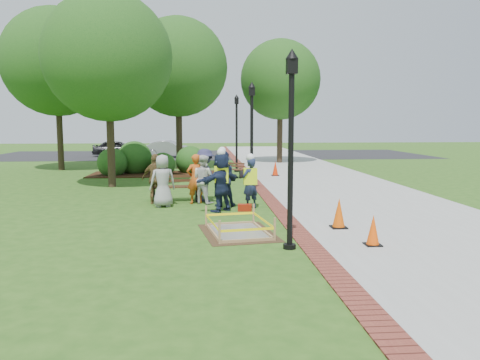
{
  "coord_description": "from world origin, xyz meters",
  "views": [
    {
      "loc": [
        -0.61,
        -12.82,
        2.74
      ],
      "look_at": [
        0.5,
        1.2,
        1.0
      ],
      "focal_mm": 35.0,
      "sensor_mm": 36.0,
      "label": 1
    }
  ],
  "objects": [
    {
      "name": "shrub_d",
      "position": [
        -1.3,
        12.61,
        0.0
      ],
      "size": [
        1.59,
        1.59,
        1.59
      ],
      "primitive_type": "sphere",
      "color": "#134214",
      "rests_on": "ground"
    },
    {
      "name": "cone_far",
      "position": [
        3.08,
        10.79,
        0.37
      ],
      "size": [
        0.38,
        0.38,
        0.76
      ],
      "color": "black",
      "rests_on": "ground"
    },
    {
      "name": "casual_person_a",
      "position": [
        -1.92,
        2.36,
        0.85
      ],
      "size": [
        0.62,
        0.49,
        1.7
      ],
      "color": "#949494",
      "rests_on": "ground"
    },
    {
      "name": "sidewalk",
      "position": [
        5.0,
        10.0,
        0.01
      ],
      "size": [
        6.0,
        60.0,
        0.02
      ],
      "primitive_type": "cube",
      "color": "#9E9E99",
      "rests_on": "ground"
    },
    {
      "name": "tree_left",
      "position": [
        -4.49,
        7.34,
        5.41
      ],
      "size": [
        5.31,
        5.31,
        8.07
      ],
      "color": "#3D2D1E",
      "rests_on": "ground"
    },
    {
      "name": "shrub_b",
      "position": [
        -4.29,
        12.69,
        0.0
      ],
      "size": [
        1.88,
        1.88,
        1.88
      ],
      "primitive_type": "sphere",
      "color": "#134214",
      "rests_on": "ground"
    },
    {
      "name": "mulch_bed",
      "position": [
        -3.0,
        12.0,
        0.02
      ],
      "size": [
        7.0,
        3.0,
        0.05
      ],
      "primitive_type": "cube",
      "color": "#381E0F",
      "rests_on": "ground"
    },
    {
      "name": "casual_person_c",
      "position": [
        -0.62,
        2.9,
        0.82
      ],
      "size": [
        0.63,
        0.59,
        1.65
      ],
      "color": "silver",
      "rests_on": "ground"
    },
    {
      "name": "casual_person_e",
      "position": [
        -0.56,
        3.28,
        0.92
      ],
      "size": [
        0.69,
        0.67,
        1.83
      ],
      "color": "#2C2C4D",
      "rests_on": "ground"
    },
    {
      "name": "shrub_e",
      "position": [
        -2.7,
        13.29,
        0.0
      ],
      "size": [
        1.11,
        1.11,
        1.11
      ],
      "primitive_type": "sphere",
      "color": "#134214",
      "rests_on": "ground"
    },
    {
      "name": "parking_lot",
      "position": [
        0.0,
        27.0,
        0.0
      ],
      "size": [
        36.0,
        12.0,
        0.01
      ],
      "primitive_type": "cube",
      "color": "black",
      "rests_on": "ground"
    },
    {
      "name": "ground",
      "position": [
        0.0,
        0.0,
        0.0
      ],
      "size": [
        100.0,
        100.0,
        0.0
      ],
      "primitive_type": "plane",
      "color": "#285116",
      "rests_on": "ground"
    },
    {
      "name": "casual_person_d",
      "position": [
        -2.2,
        2.93,
        0.84
      ],
      "size": [
        0.62,
        0.5,
        1.69
      ],
      "color": "brown",
      "rests_on": "ground"
    },
    {
      "name": "toolbox",
      "position": [
        0.67,
        1.42,
        0.11
      ],
      "size": [
        0.45,
        0.29,
        0.21
      ],
      "primitive_type": "cube",
      "rotation": [
        0.0,
        0.0,
        -0.13
      ],
      "color": "maroon",
      "rests_on": "ground"
    },
    {
      "name": "lamp_mid",
      "position": [
        1.25,
        5.0,
        2.48
      ],
      "size": [
        0.28,
        0.28,
        4.26
      ],
      "color": "black",
      "rests_on": "ground"
    },
    {
      "name": "hivis_worker_c",
      "position": [
        0.01,
        2.31,
        0.97
      ],
      "size": [
        0.6,
        0.41,
        1.96
      ],
      "color": "#16193B",
      "rests_on": "ground"
    },
    {
      "name": "tree_far",
      "position": [
        -8.78,
        14.8,
        6.1
      ],
      "size": [
        6.05,
        6.05,
        9.13
      ],
      "color": "#3D2D1E",
      "rests_on": "ground"
    },
    {
      "name": "hivis_worker_a",
      "position": [
        -0.06,
        1.43,
        0.97
      ],
      "size": [
        0.68,
        0.66,
        1.95
      ],
      "color": "#1A2945",
      "rests_on": "ground"
    },
    {
      "name": "lamp_near",
      "position": [
        1.25,
        -3.0,
        2.48
      ],
      "size": [
        0.28,
        0.28,
        4.26
      ],
      "color": "black",
      "rests_on": "ground"
    },
    {
      "name": "parked_car_b",
      "position": [
        -3.22,
        24.3,
        0.0
      ],
      "size": [
        2.87,
        4.7,
        1.43
      ],
      "primitive_type": "imported",
      "rotation": [
        0.0,
        0.0,
        1.33
      ],
      "color": "#A7A6AB",
      "rests_on": "ground"
    },
    {
      "name": "cone_front",
      "position": [
        3.14,
        -2.93,
        0.34
      ],
      "size": [
        0.36,
        0.36,
        0.71
      ],
      "color": "black",
      "rests_on": "ground"
    },
    {
      "name": "hivis_worker_b",
      "position": [
        0.88,
        1.84,
        0.88
      ],
      "size": [
        0.61,
        0.57,
        1.76
      ],
      "color": "#1C254A",
      "rests_on": "ground"
    },
    {
      "name": "shrub_a",
      "position": [
        -5.3,
        11.71,
        0.0
      ],
      "size": [
        1.54,
        1.54,
        1.54
      ],
      "primitive_type": "sphere",
      "color": "#134214",
      "rests_on": "ground"
    },
    {
      "name": "tree_back",
      "position": [
        -2.0,
        15.05,
        5.9
      ],
      "size": [
        5.73,
        5.73,
        8.78
      ],
      "color": "#3D2D1E",
      "rests_on": "ground"
    },
    {
      "name": "bench_far",
      "position": [
        0.73,
        10.27,
        0.24
      ],
      "size": [
        1.43,
        0.98,
        0.74
      ],
      "color": "#4D2B1A",
      "rests_on": "ground"
    },
    {
      "name": "parked_car_a",
      "position": [
        -7.56,
        25.82,
        0.0
      ],
      "size": [
        1.95,
        4.38,
        1.42
      ],
      "primitive_type": "imported",
      "rotation": [
        0.0,
        0.0,
        1.56
      ],
      "color": "#29282B",
      "rests_on": "ground"
    },
    {
      "name": "shrub_c",
      "position": [
        -2.7,
        11.68,
        0.0
      ],
      "size": [
        1.28,
        1.28,
        1.28
      ],
      "primitive_type": "sphere",
      "color": "#134214",
      "rests_on": "ground"
    },
    {
      "name": "lamp_far",
      "position": [
        1.25,
        13.0,
        2.48
      ],
      "size": [
        0.28,
        0.28,
        4.26
      ],
      "color": "black",
      "rests_on": "ground"
    },
    {
      "name": "cone_back",
      "position": [
        2.88,
        -1.18,
        0.39
      ],
      "size": [
        0.41,
        0.41,
        0.8
      ],
      "color": "black",
      "rests_on": "ground"
    },
    {
      "name": "tree_right",
      "position": [
        4.6,
        18.68,
        5.56
      ],
      "size": [
        5.33,
        5.33,
        8.24
      ],
      "color": "#3D2D1E",
      "rests_on": "ground"
    },
    {
      "name": "casual_person_b",
      "position": [
        -0.88,
        2.9,
        0.84
      ],
      "size": [
        0.63,
        0.52,
        1.68
      ],
      "color": "#C34F16",
      "rests_on": "ground"
    },
    {
      "name": "bench_near",
      "position": [
        -1.59,
        3.41,
        0.29
      ],
      "size": [
        1.72,
        0.73,
        0.91
      ],
      "color": "#4C351A",
      "rests_on": "ground"
    },
    {
      "name": "brick_edging",
      "position": [
        1.75,
        10.0,
        0.01
      ],
      "size": [
        0.5,
        60.0,
        0.03
      ],
      "primitive_type": "cube",
      "color": "maroon",
      "rests_on": "ground"
    },
    {
      "name": "wet_concrete_pad",
      "position": [
        0.24,
        -1.47,
        0.23
      ],
      "size": [
        2.03,
        2.53,
        0.55
      ],
      "color": "#47331E",
      "rests_on": "ground"
    }
  ]
}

